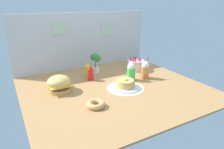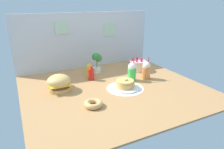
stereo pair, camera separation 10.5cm
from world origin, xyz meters
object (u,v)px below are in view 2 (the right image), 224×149
Objects in this scene: burger at (59,83)px; potted_plant at (97,62)px; orange_float_cup at (146,70)px; donut_pink_glaze at (93,104)px; mustard_bottle at (89,70)px; ketchup_bottle at (91,73)px; cream_soda_cup at (132,72)px; layer_cake at (137,65)px; pancake_stack at (125,85)px.

potted_plant is (0.64, 0.39, 0.07)m from burger.
donut_pink_glaze is at bearing -156.37° from orange_float_cup.
mustard_bottle is 1.08× the size of donut_pink_glaze.
ketchup_bottle is 0.67× the size of orange_float_cup.
cream_soda_cup is 1.61× the size of donut_pink_glaze.
potted_plant is (-0.58, 0.18, 0.09)m from layer_cake.
orange_float_cup reaches higher than pancake_stack.
orange_float_cup reaches higher than mustard_bottle.
orange_float_cup is 0.98× the size of potted_plant.
orange_float_cup is at bearing -9.01° from cream_soda_cup.
ketchup_bottle is (-0.76, -0.05, 0.02)m from layer_cake.
cream_soda_cup is at bearing 170.99° from orange_float_cup.
mustard_bottle is 0.67× the size of orange_float_cup.
potted_plant is (-0.29, 0.50, 0.05)m from cream_soda_cup.
burger is 1.06× the size of layer_cake.
layer_cake is 0.82× the size of potted_plant.
mustard_bottle is (-0.74, 0.09, 0.02)m from layer_cake.
mustard_bottle reaches higher than donut_pink_glaze.
potted_plant is at bearing 133.06° from orange_float_cup.
mustard_bottle is (-0.24, 0.59, 0.05)m from pancake_stack.
orange_float_cup reaches higher than burger.
ketchup_bottle is 0.74m from orange_float_cup.
orange_float_cup is at bearing 23.63° from donut_pink_glaze.
donut_pink_glaze is at bearing -114.41° from potted_plant.
pancake_stack is 0.71m from layer_cake.
pancake_stack is at bearing 26.04° from donut_pink_glaze.
burger is at bearing 172.87° from orange_float_cup.
mustard_bottle is 0.60m from cream_soda_cup.
burger reaches higher than donut_pink_glaze.
layer_cake is at bearing 9.51° from burger.
cream_soda_cup is at bearing -42.08° from mustard_bottle.
ketchup_bottle is 0.67× the size of cream_soda_cup.
cream_soda_cup is at bearing -6.71° from burger.
potted_plant is at bearing 120.15° from cream_soda_cup.
potted_plant reaches higher than layer_cake.
donut_pink_glaze is (-0.24, -0.69, -0.06)m from ketchup_bottle.
ketchup_bottle and mustard_bottle have the same top height.
pancake_stack is 0.56m from donut_pink_glaze.
orange_float_cup is (0.21, -0.03, 0.00)m from cream_soda_cup.
layer_cake is 0.77m from ketchup_bottle.
layer_cake is 1.25m from donut_pink_glaze.
layer_cake is 0.62m from potted_plant.
ketchup_bottle is at bearing 120.63° from pancake_stack.
burger is at bearing 157.69° from pancake_stack.
donut_pink_glaze is at bearing -153.96° from pancake_stack.
ketchup_bottle is at bearing -99.38° from mustard_bottle.
potted_plant is at bearing 31.28° from burger.
pancake_stack is at bearing -59.37° from ketchup_bottle.
layer_cake is 1.25× the size of ketchup_bottle.
orange_float_cup is at bearing -23.34° from ketchup_bottle.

